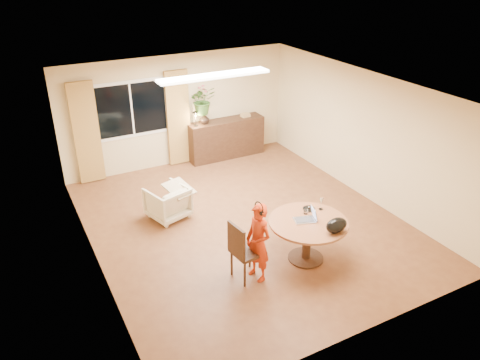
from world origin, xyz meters
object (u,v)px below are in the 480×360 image
Objects in this scene: dining_chair at (248,250)px; sideboard at (226,138)px; child at (258,243)px; dining_table at (308,229)px; armchair at (168,202)px.

dining_chair is 0.53× the size of sideboard.
child is (0.14, -0.09, 0.15)m from dining_chair.
child reaches higher than sideboard.
sideboard is at bearing 146.77° from child.
dining_table is 4.57m from sideboard.
dining_chair is at bearing 85.15° from armchair.
sideboard reaches higher than armchair.
armchair is (-1.57, 2.38, -0.26)m from dining_table.
dining_table is 1.10m from dining_chair.
dining_table is at bearing -99.38° from sideboard.
armchair is 3.15m from sideboard.
sideboard is at bearing 80.62° from dining_table.
dining_chair is at bearing -112.45° from sideboard.
dining_chair is 2.39m from armchair.
dining_chair is (-1.10, 0.05, -0.07)m from dining_table.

